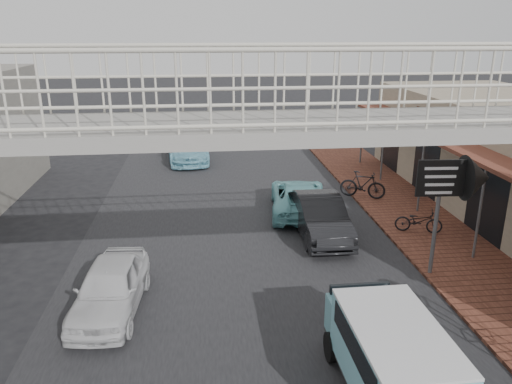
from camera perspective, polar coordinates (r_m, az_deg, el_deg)
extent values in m
plane|color=black|center=(13.48, -1.22, -11.08)|extent=(120.00, 120.00, 0.00)
cube|color=black|center=(13.47, -1.22, -11.07)|extent=(10.00, 60.00, 0.01)
cube|color=brown|center=(17.76, 19.30, -4.45)|extent=(3.00, 40.00, 0.10)
cube|color=brown|center=(18.32, 22.34, 5.26)|extent=(1.80, 18.00, 0.12)
cube|color=silver|center=(21.48, 18.96, 8.49)|extent=(0.08, 2.60, 0.90)
cube|color=gray|center=(7.90, 1.13, 7.37)|extent=(14.00, 2.00, 0.24)
cube|color=beige|center=(8.74, 0.34, 12.88)|extent=(14.00, 0.08, 1.10)
cube|color=beige|center=(6.86, 2.20, 11.35)|extent=(14.00, 0.08, 1.10)
imported|color=silver|center=(12.79, -16.32, -10.43)|extent=(1.76, 3.76, 1.25)
imported|color=black|center=(16.62, 7.34, -2.77)|extent=(1.43, 4.08, 1.34)
imported|color=#71BFC4|center=(18.62, 4.91, -0.57)|extent=(2.54, 4.54, 1.20)
imported|color=#76B8CD|center=(26.23, -7.88, 5.13)|extent=(2.37, 4.92, 1.38)
cylinder|color=black|center=(10.94, 8.66, -17.11)|extent=(0.22, 0.63, 0.63)
cylinder|color=black|center=(11.35, 15.75, -16.20)|extent=(0.22, 0.63, 0.63)
cube|color=#7DC9D9|center=(9.59, 15.50, -17.92)|extent=(1.54, 2.87, 1.21)
cube|color=#7DC9D9|center=(10.98, 12.17, -13.86)|extent=(1.45, 0.81, 0.80)
cube|color=black|center=(9.40, 15.68, -16.29)|extent=(1.57, 2.33, 0.45)
cube|color=silver|center=(9.24, 15.84, -14.78)|extent=(1.56, 2.87, 0.05)
imported|color=black|center=(17.43, 18.10, -3.16)|extent=(1.61, 1.01, 0.80)
imported|color=black|center=(20.32, 12.10, 0.83)|extent=(1.84, 1.27, 1.08)
cylinder|color=#59595B|center=(14.30, 19.90, -2.92)|extent=(0.11, 0.11, 3.20)
cube|color=black|center=(13.92, 20.47, 1.49)|extent=(1.33, 0.16, 0.99)
cone|color=black|center=(14.30, 23.94, 1.49)|extent=(0.75, 1.26, 1.21)
cube|color=white|center=(13.88, 20.29, 1.22)|extent=(0.88, 0.07, 0.66)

